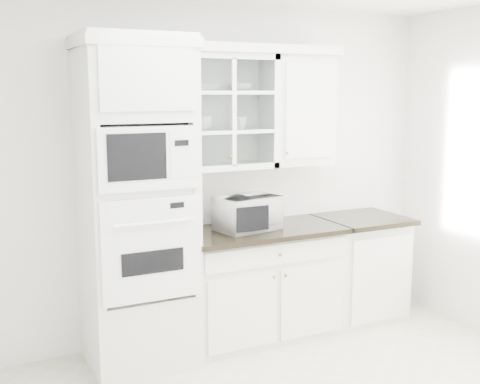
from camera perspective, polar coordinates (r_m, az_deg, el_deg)
room_shell at (r=3.74m, az=5.59°, el=5.95°), size 4.00×3.50×2.70m
oven_column at (r=4.41m, az=-9.73°, el=-1.19°), size 0.76×0.68×2.40m
base_cabinet_run at (r=5.00m, az=1.93°, el=-8.50°), size 1.32×0.67×0.92m
extra_base_cabinet at (r=5.52m, az=11.20°, el=-6.93°), size 0.72×0.67×0.92m
upper_cabinet_glass at (r=4.77m, az=-1.44°, el=7.61°), size 0.80×0.33×0.90m
upper_cabinet_solid at (r=5.09m, az=5.55°, el=7.69°), size 0.55×0.33×0.90m
crown_molding at (r=4.71m, az=-2.52°, el=13.48°), size 2.14×0.38×0.07m
countertop_microwave at (r=4.78m, az=0.63°, el=-1.97°), size 0.53×0.47×0.27m
bowl_a at (r=4.68m, az=-3.50°, el=9.86°), size 0.26×0.26×0.06m
bowl_b at (r=4.82m, az=0.05°, el=9.90°), size 0.19×0.19×0.06m
cup_a at (r=4.70m, az=-3.51°, el=6.53°), size 0.17×0.17×0.11m
cup_b at (r=4.81m, az=0.04°, el=6.55°), size 0.13×0.13×0.10m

